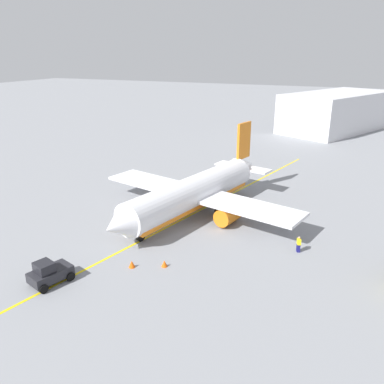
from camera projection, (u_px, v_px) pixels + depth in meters
ground_plane at (192, 214)px, 49.36m from camera, size 400.00×400.00×0.00m
airplane at (194, 193)px, 48.75m from camera, size 28.86×27.94×9.90m
pushback_tug at (49, 273)px, 34.45m from camera, size 4.04×3.22×2.20m
refueling_worker at (299, 244)px, 39.93m from camera, size 0.61×0.51×1.71m
safety_cone_nose at (132, 264)px, 37.17m from camera, size 0.63×0.63×0.70m
safety_cone_wingtip at (164, 263)px, 37.31m from camera, size 0.59×0.59×0.66m
distant_hangar at (337, 112)px, 100.45m from camera, size 35.27×27.19×9.52m
taxi_line_marking at (192, 214)px, 49.36m from camera, size 65.55×16.23×0.01m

